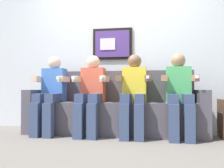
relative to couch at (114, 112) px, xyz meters
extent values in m
plane|color=#66605B|center=(0.00, -0.33, -0.31)|extent=(6.37, 6.37, 0.00)
cube|color=silver|center=(0.00, 0.44, 0.99)|extent=(4.90, 0.05, 2.60)
cube|color=black|center=(-0.10, 0.40, 1.04)|extent=(0.63, 0.03, 0.50)
cube|color=#4C337F|center=(-0.10, 0.38, 1.04)|extent=(0.55, 0.02, 0.42)
cube|color=silver|center=(-0.17, 0.37, 1.03)|extent=(0.24, 0.02, 0.18)
cube|color=#514C56|center=(0.00, -0.04, -0.09)|extent=(2.22, 0.58, 0.45)
cube|color=#514C56|center=(0.00, 0.18, 0.36)|extent=(2.22, 0.14, 0.45)
cube|color=#514C56|center=(-1.18, -0.04, 0.00)|extent=(0.14, 0.58, 0.62)
cube|color=#514C56|center=(1.18, -0.04, 0.00)|extent=(0.14, 0.58, 0.62)
cube|color=#3F72CC|center=(-0.88, -0.05, 0.38)|extent=(0.32, 0.20, 0.48)
sphere|color=beige|center=(-0.88, -0.05, 0.70)|extent=(0.19, 0.19, 0.19)
cube|color=#38476B|center=(-0.97, -0.25, 0.20)|extent=(0.12, 0.40, 0.12)
cube|color=#38476B|center=(-0.79, -0.25, 0.20)|extent=(0.12, 0.40, 0.12)
cube|color=#38476B|center=(-0.97, -0.45, -0.09)|extent=(0.12, 0.12, 0.45)
cube|color=#38476B|center=(-0.79, -0.45, -0.09)|extent=(0.12, 0.12, 0.45)
cube|color=beige|center=(-1.07, -0.17, 0.46)|extent=(0.08, 0.28, 0.08)
cube|color=beige|center=(-0.69, -0.17, 0.46)|extent=(0.08, 0.28, 0.08)
cube|color=white|center=(-0.69, -0.33, 0.47)|extent=(0.04, 0.13, 0.04)
cube|color=#D8593F|center=(-0.29, -0.05, 0.38)|extent=(0.32, 0.20, 0.48)
sphere|color=beige|center=(-0.29, -0.05, 0.70)|extent=(0.19, 0.19, 0.19)
cube|color=#38476B|center=(-0.38, -0.25, 0.20)|extent=(0.12, 0.40, 0.12)
cube|color=#38476B|center=(-0.20, -0.25, 0.20)|extent=(0.12, 0.40, 0.12)
cube|color=#38476B|center=(-0.38, -0.45, -0.09)|extent=(0.12, 0.12, 0.45)
cube|color=#38476B|center=(-0.20, -0.45, -0.09)|extent=(0.12, 0.12, 0.45)
cube|color=beige|center=(-0.48, -0.17, 0.46)|extent=(0.08, 0.28, 0.08)
cube|color=beige|center=(-0.10, -0.17, 0.46)|extent=(0.08, 0.28, 0.08)
cube|color=white|center=(-0.10, -0.33, 0.47)|extent=(0.04, 0.13, 0.04)
cube|color=white|center=(-0.48, -0.33, 0.47)|extent=(0.04, 0.10, 0.04)
cube|color=yellow|center=(0.29, -0.05, 0.38)|extent=(0.32, 0.20, 0.48)
sphere|color=brown|center=(0.29, -0.05, 0.70)|extent=(0.19, 0.19, 0.19)
cube|color=#38476B|center=(0.20, -0.25, 0.20)|extent=(0.12, 0.40, 0.12)
cube|color=#38476B|center=(0.38, -0.25, 0.20)|extent=(0.12, 0.40, 0.12)
cube|color=#38476B|center=(0.20, -0.45, -0.09)|extent=(0.12, 0.12, 0.45)
cube|color=#38476B|center=(0.38, -0.45, -0.09)|extent=(0.12, 0.12, 0.45)
cube|color=brown|center=(0.10, -0.17, 0.46)|extent=(0.08, 0.28, 0.08)
cube|color=brown|center=(0.48, -0.17, 0.46)|extent=(0.08, 0.28, 0.08)
cube|color=white|center=(0.48, -0.33, 0.47)|extent=(0.04, 0.13, 0.04)
cube|color=#4CB266|center=(0.88, -0.05, 0.38)|extent=(0.32, 0.20, 0.48)
sphere|color=#9E7556|center=(0.88, -0.05, 0.70)|extent=(0.19, 0.19, 0.19)
cube|color=#38476B|center=(0.79, -0.25, 0.20)|extent=(0.12, 0.40, 0.12)
cube|color=#38476B|center=(0.97, -0.25, 0.20)|extent=(0.12, 0.40, 0.12)
cube|color=#38476B|center=(0.79, -0.45, -0.09)|extent=(0.12, 0.12, 0.45)
cube|color=#38476B|center=(0.97, -0.45, -0.09)|extent=(0.12, 0.12, 0.45)
cube|color=#9E7556|center=(0.69, -0.17, 0.46)|extent=(0.08, 0.28, 0.08)
cube|color=#9E7556|center=(1.07, -0.17, 0.46)|extent=(0.08, 0.28, 0.08)
cube|color=white|center=(1.07, -0.33, 0.47)|extent=(0.04, 0.13, 0.04)
camera|label=1|loc=(0.59, -3.46, 0.32)|focal=39.60mm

